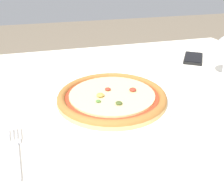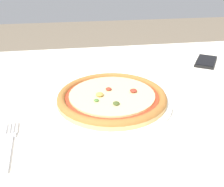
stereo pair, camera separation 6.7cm
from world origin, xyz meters
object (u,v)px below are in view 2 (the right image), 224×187
at_px(pizza_plate, 112,98).
at_px(dining_table, 155,127).
at_px(fork, 9,143).
at_px(cell_phone, 206,61).

bearing_deg(pizza_plate, dining_table, -7.97).
xyz_separation_m(dining_table, pizza_plate, (-0.13, 0.02, 0.10)).
relative_size(fork, cell_phone, 1.07).
bearing_deg(cell_phone, fork, -148.94).
height_order(dining_table, cell_phone, cell_phone).
relative_size(dining_table, cell_phone, 7.38).
bearing_deg(cell_phone, dining_table, -136.57).
bearing_deg(cell_phone, pizza_plate, -148.14).
distance_m(dining_table, fork, 0.40).
height_order(fork, cell_phone, cell_phone).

